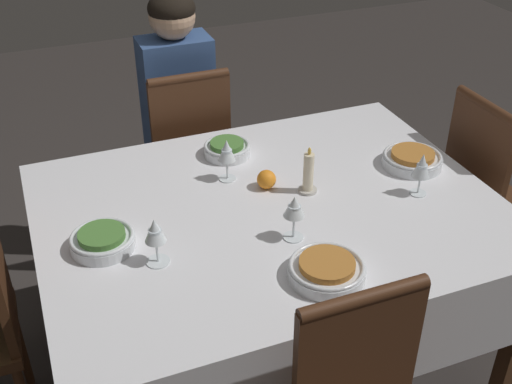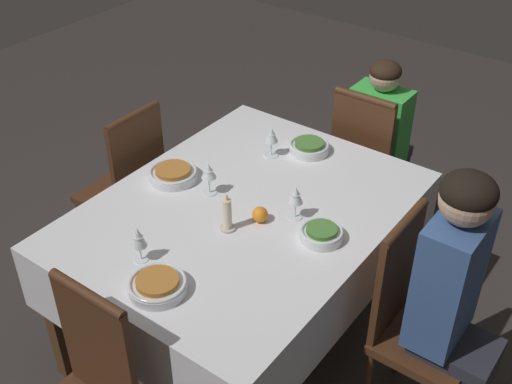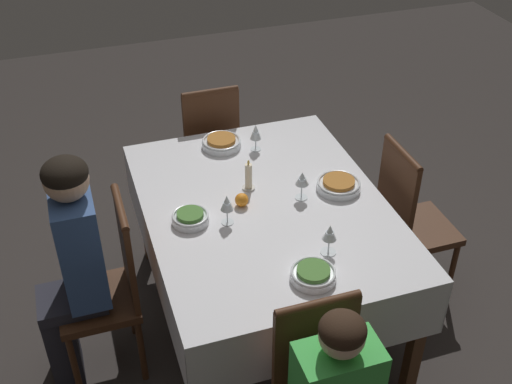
{
  "view_description": "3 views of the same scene",
  "coord_description": "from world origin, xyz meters",
  "px_view_note": "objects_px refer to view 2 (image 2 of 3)",
  "views": [
    {
      "loc": [
        -0.69,
        -1.62,
        1.94
      ],
      "look_at": [
        -0.06,
        -0.02,
        0.84
      ],
      "focal_mm": 45.0,
      "sensor_mm": 36.0,
      "label": 1
    },
    {
      "loc": [
        1.74,
        1.34,
        2.38
      ],
      "look_at": [
        0.0,
        0.07,
        0.87
      ],
      "focal_mm": 45.0,
      "sensor_mm": 36.0,
      "label": 2
    },
    {
      "loc": [
        -2.35,
        0.82,
        2.63
      ],
      "look_at": [
        -0.06,
        0.07,
        0.89
      ],
      "focal_mm": 45.0,
      "sensor_mm": 36.0,
      "label": 3
    }
  ],
  "objects_px": {
    "person_adult_denim": "(457,301)",
    "wine_glass_west": "(271,136)",
    "bowl_north": "(322,233)",
    "candle_centerpiece": "(227,216)",
    "dining_table": "(244,224)",
    "chair_west": "(367,163)",
    "chair_south": "(128,185)",
    "bowl_south": "(173,174)",
    "bowl_east": "(158,285)",
    "wine_glass_east": "(138,238)",
    "person_child_green": "(381,140)",
    "chair_north": "(413,318)",
    "wine_glass_north": "(296,196)",
    "orange_fruit": "(260,215)",
    "wine_glass_south": "(209,172)",
    "bowl_west": "(309,147)"
  },
  "relations": [
    {
      "from": "bowl_west",
      "to": "bowl_south",
      "type": "xyz_separation_m",
      "value": [
        0.56,
        -0.37,
        -0.0
      ]
    },
    {
      "from": "chair_south",
      "to": "bowl_south",
      "type": "bearing_deg",
      "value": 80.55
    },
    {
      "from": "chair_west",
      "to": "person_child_green",
      "type": "distance_m",
      "value": 0.17
    },
    {
      "from": "dining_table",
      "to": "chair_west",
      "type": "bearing_deg",
      "value": 174.29
    },
    {
      "from": "person_adult_denim",
      "to": "person_child_green",
      "type": "distance_m",
      "value": 1.35
    },
    {
      "from": "person_adult_denim",
      "to": "bowl_north",
      "type": "bearing_deg",
      "value": 94.89
    },
    {
      "from": "bowl_east",
      "to": "orange_fruit",
      "type": "bearing_deg",
      "value": 174.48
    },
    {
      "from": "bowl_north",
      "to": "wine_glass_east",
      "type": "height_order",
      "value": "wine_glass_east"
    },
    {
      "from": "wine_glass_north",
      "to": "person_child_green",
      "type": "bearing_deg",
      "value": -173.65
    },
    {
      "from": "bowl_north",
      "to": "bowl_south",
      "type": "height_order",
      "value": "same"
    },
    {
      "from": "bowl_north",
      "to": "wine_glass_south",
      "type": "xyz_separation_m",
      "value": [
        0.01,
        -0.56,
        0.08
      ]
    },
    {
      "from": "person_adult_denim",
      "to": "wine_glass_west",
      "type": "xyz_separation_m",
      "value": [
        -0.35,
        -1.08,
        0.16
      ]
    },
    {
      "from": "candle_centerpiece",
      "to": "wine_glass_east",
      "type": "bearing_deg",
      "value": -23.61
    },
    {
      "from": "person_adult_denim",
      "to": "bowl_south",
      "type": "height_order",
      "value": "person_adult_denim"
    },
    {
      "from": "chair_west",
      "to": "bowl_north",
      "type": "height_order",
      "value": "chair_west"
    },
    {
      "from": "dining_table",
      "to": "bowl_east",
      "type": "height_order",
      "value": "bowl_east"
    },
    {
      "from": "dining_table",
      "to": "wine_glass_east",
      "type": "distance_m",
      "value": 0.54
    },
    {
      "from": "chair_north",
      "to": "bowl_west",
      "type": "xyz_separation_m",
      "value": [
        -0.49,
        -0.81,
        0.26
      ]
    },
    {
      "from": "person_adult_denim",
      "to": "wine_glass_east",
      "type": "distance_m",
      "value": 1.2
    },
    {
      "from": "wine_glass_west",
      "to": "chair_north",
      "type": "bearing_deg",
      "value": 69.53
    },
    {
      "from": "bowl_east",
      "to": "wine_glass_east",
      "type": "relative_size",
      "value": 1.41
    },
    {
      "from": "person_adult_denim",
      "to": "candle_centerpiece",
      "type": "xyz_separation_m",
      "value": [
        0.22,
        -0.9,
        0.12
      ]
    },
    {
      "from": "bowl_north",
      "to": "wine_glass_north",
      "type": "height_order",
      "value": "wine_glass_north"
    },
    {
      "from": "bowl_south",
      "to": "chair_south",
      "type": "bearing_deg",
      "value": -99.45
    },
    {
      "from": "person_child_green",
      "to": "chair_north",
      "type": "bearing_deg",
      "value": 123.24
    },
    {
      "from": "chair_west",
      "to": "wine_glass_north",
      "type": "distance_m",
      "value": 0.96
    },
    {
      "from": "bowl_east",
      "to": "bowl_north",
      "type": "bearing_deg",
      "value": 152.03
    },
    {
      "from": "wine_glass_west",
      "to": "orange_fruit",
      "type": "distance_m",
      "value": 0.52
    },
    {
      "from": "person_adult_denim",
      "to": "wine_glass_north",
      "type": "distance_m",
      "value": 0.74
    },
    {
      "from": "chair_north",
      "to": "wine_glass_east",
      "type": "xyz_separation_m",
      "value": [
        0.56,
        -0.9,
        0.34
      ]
    },
    {
      "from": "dining_table",
      "to": "wine_glass_east",
      "type": "relative_size",
      "value": 9.8
    },
    {
      "from": "bowl_north",
      "to": "candle_centerpiece",
      "type": "bearing_deg",
      "value": -63.09
    },
    {
      "from": "chair_south",
      "to": "bowl_east",
      "type": "bearing_deg",
      "value": 52.91
    },
    {
      "from": "wine_glass_west",
      "to": "bowl_north",
      "type": "bearing_deg",
      "value": 52.92
    },
    {
      "from": "bowl_west",
      "to": "wine_glass_south",
      "type": "bearing_deg",
      "value": -16.73
    },
    {
      "from": "wine_glass_east",
      "to": "bowl_east",
      "type": "bearing_deg",
      "value": 63.39
    },
    {
      "from": "bowl_west",
      "to": "bowl_east",
      "type": "bearing_deg",
      "value": 3.97
    },
    {
      "from": "wine_glass_south",
      "to": "orange_fruit",
      "type": "xyz_separation_m",
      "value": [
        0.04,
        0.3,
        -0.08
      ]
    },
    {
      "from": "person_adult_denim",
      "to": "bowl_east",
      "type": "relative_size",
      "value": 5.71
    },
    {
      "from": "wine_glass_south",
      "to": "orange_fruit",
      "type": "bearing_deg",
      "value": 82.95
    },
    {
      "from": "chair_west",
      "to": "person_adult_denim",
      "type": "distance_m",
      "value": 1.24
    },
    {
      "from": "bowl_south",
      "to": "candle_centerpiece",
      "type": "height_order",
      "value": "candle_centerpiece"
    },
    {
      "from": "dining_table",
      "to": "bowl_south",
      "type": "bearing_deg",
      "value": -88.45
    },
    {
      "from": "dining_table",
      "to": "chair_west",
      "type": "relative_size",
      "value": 1.55
    },
    {
      "from": "dining_table",
      "to": "wine_glass_north",
      "type": "relative_size",
      "value": 9.71
    },
    {
      "from": "bowl_east",
      "to": "person_adult_denim",
      "type": "bearing_deg",
      "value": 126.52
    },
    {
      "from": "wine_glass_north",
      "to": "chair_north",
      "type": "bearing_deg",
      "value": 89.18
    },
    {
      "from": "chair_north",
      "to": "wine_glass_east",
      "type": "relative_size",
      "value": 6.31
    },
    {
      "from": "bowl_south",
      "to": "orange_fruit",
      "type": "distance_m",
      "value": 0.5
    },
    {
      "from": "bowl_east",
      "to": "orange_fruit",
      "type": "relative_size",
      "value": 3.26
    }
  ]
}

